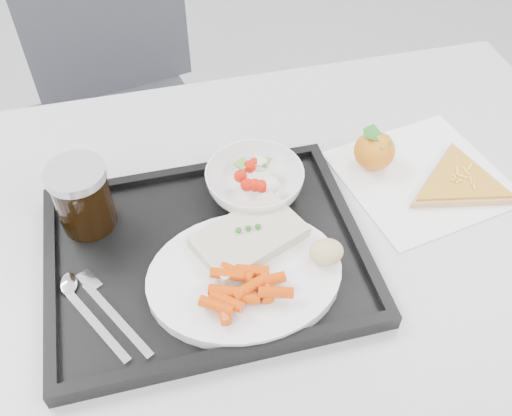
# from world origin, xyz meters

# --- Properties ---
(table) EXTENTS (1.20, 0.80, 0.75)m
(table) POSITION_xyz_m (0.00, 0.30, 0.68)
(table) COLOR silver
(table) RESTS_ON ground
(chair) EXTENTS (0.50, 0.50, 0.93)m
(chair) POSITION_xyz_m (-0.20, 1.01, 0.54)
(chair) COLOR #37383E
(chair) RESTS_ON ground
(tray) EXTENTS (0.45, 0.35, 0.03)m
(tray) POSITION_xyz_m (-0.10, 0.27, 0.76)
(tray) COLOR black
(tray) RESTS_ON table
(dinner_plate) EXTENTS (0.27, 0.27, 0.02)m
(dinner_plate) POSITION_xyz_m (-0.05, 0.21, 0.77)
(dinner_plate) COLOR white
(dinner_plate) RESTS_ON tray
(fish_fillet) EXTENTS (0.17, 0.14, 0.03)m
(fish_fillet) POSITION_xyz_m (-0.03, 0.26, 0.79)
(fish_fillet) COLOR beige
(fish_fillet) RESTS_ON dinner_plate
(bread_roll) EXTENTS (0.06, 0.05, 0.03)m
(bread_roll) POSITION_xyz_m (0.06, 0.20, 0.80)
(bread_roll) COLOR tan
(bread_roll) RESTS_ON dinner_plate
(salad_bowl) EXTENTS (0.15, 0.15, 0.05)m
(salad_bowl) POSITION_xyz_m (0.00, 0.36, 0.79)
(salad_bowl) COLOR white
(salad_bowl) RESTS_ON tray
(cola_glass) EXTENTS (0.09, 0.09, 0.11)m
(cola_glass) POSITION_xyz_m (-0.25, 0.37, 0.82)
(cola_glass) COLOR black
(cola_glass) RESTS_ON tray
(cutlery) EXTENTS (0.12, 0.16, 0.01)m
(cutlery) POSITION_xyz_m (-0.26, 0.21, 0.77)
(cutlery) COLOR silver
(cutlery) RESTS_ON tray
(napkin) EXTENTS (0.29, 0.28, 0.00)m
(napkin) POSITION_xyz_m (0.28, 0.35, 0.75)
(napkin) COLOR white
(napkin) RESTS_ON table
(tangerine) EXTENTS (0.07, 0.07, 0.07)m
(tangerine) POSITION_xyz_m (0.21, 0.39, 0.79)
(tangerine) COLOR #FB9E0D
(tangerine) RESTS_ON napkin
(pizza_slice) EXTENTS (0.25, 0.25, 0.02)m
(pizza_slice) POSITION_xyz_m (0.33, 0.31, 0.76)
(pizza_slice) COLOR #E1A176
(pizza_slice) RESTS_ON napkin
(carrot_pile) EXTENTS (0.13, 0.09, 0.02)m
(carrot_pile) POSITION_xyz_m (-0.06, 0.17, 0.80)
(carrot_pile) COLOR #D03E04
(carrot_pile) RESTS_ON dinner_plate
(salad_contents) EXTENTS (0.07, 0.08, 0.02)m
(salad_contents) POSITION_xyz_m (0.01, 0.36, 0.80)
(salad_contents) COLOR red
(salad_contents) RESTS_ON salad_bowl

